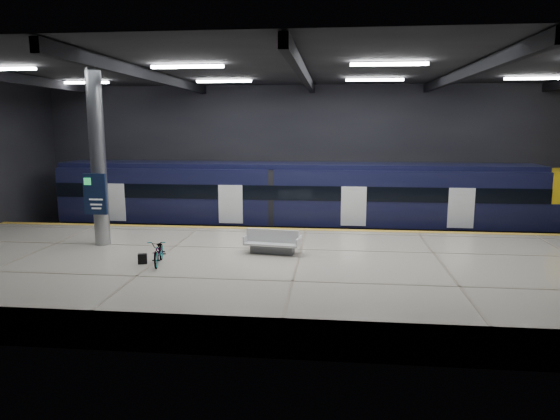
# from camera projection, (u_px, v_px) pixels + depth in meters

# --- Properties ---
(ground) EXTENTS (30.00, 30.00, 0.00)m
(ground) POSITION_uv_depth(u_px,v_px,m) (302.00, 269.00, 20.45)
(ground) COLOR black
(ground) RESTS_ON ground
(room_shell) EXTENTS (30.10, 16.10, 8.05)m
(room_shell) POSITION_uv_depth(u_px,v_px,m) (303.00, 128.00, 19.49)
(room_shell) COLOR black
(room_shell) RESTS_ON ground
(platform) EXTENTS (30.00, 11.00, 1.10)m
(platform) POSITION_uv_depth(u_px,v_px,m) (298.00, 274.00, 17.91)
(platform) COLOR #BCB59F
(platform) RESTS_ON ground
(safety_strip) EXTENTS (30.00, 0.40, 0.01)m
(safety_strip) POSITION_uv_depth(u_px,v_px,m) (306.00, 229.00, 22.96)
(safety_strip) COLOR gold
(safety_strip) RESTS_ON platform
(rails) EXTENTS (30.00, 1.52, 0.16)m
(rails) POSITION_uv_depth(u_px,v_px,m) (309.00, 238.00, 25.83)
(rails) COLOR gray
(rails) RESTS_ON ground
(train) EXTENTS (29.40, 2.84, 3.79)m
(train) POSITION_uv_depth(u_px,v_px,m) (329.00, 200.00, 25.39)
(train) COLOR black
(train) RESTS_ON ground
(bench) EXTENTS (2.16, 1.12, 0.91)m
(bench) POSITION_uv_depth(u_px,v_px,m) (272.00, 245.00, 18.65)
(bench) COLOR #595B60
(bench) RESTS_ON platform
(bicycle) EXTENTS (0.92, 1.80, 0.90)m
(bicycle) POSITION_uv_depth(u_px,v_px,m) (159.00, 252.00, 17.15)
(bicycle) COLOR #99999E
(bicycle) RESTS_ON platform
(pannier_bag) EXTENTS (0.34, 0.25, 0.35)m
(pannier_bag) POSITION_uv_depth(u_px,v_px,m) (143.00, 259.00, 17.26)
(pannier_bag) COLOR black
(pannier_bag) RESTS_ON platform
(info_column) EXTENTS (0.90, 0.78, 6.90)m
(info_column) POSITION_uv_depth(u_px,v_px,m) (98.00, 161.00, 19.53)
(info_column) COLOR #9EA0A5
(info_column) RESTS_ON platform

